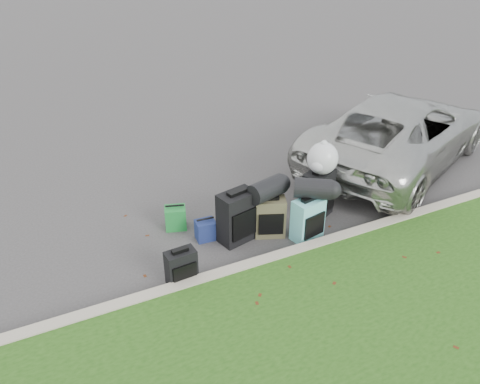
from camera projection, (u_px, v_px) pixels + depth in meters
name	position (u px, v px, depth m)	size (l,w,h in m)	color
ground	(251.00, 226.00, 7.46)	(120.00, 120.00, 0.00)	#383535
curb	(283.00, 257.00, 6.64)	(120.00, 0.18, 0.15)	#9E937F
suv	(399.00, 131.00, 9.16)	(2.26, 4.90, 1.36)	#B7B7B2
suitcase_small_black	(181.00, 267.00, 6.16)	(0.40, 0.22, 0.50)	black
suitcase_large_black_left	(237.00, 217.00, 6.96)	(0.56, 0.33, 0.80)	black
suitcase_olive	(270.00, 217.00, 7.12)	(0.46, 0.29, 0.63)	#3D3A26
suitcase_teal	(308.00, 219.00, 7.02)	(0.47, 0.28, 0.67)	#55ABAD
suitcase_large_black_right	(318.00, 194.00, 7.55)	(0.53, 0.32, 0.80)	black
tote_green	(176.00, 218.00, 7.34)	(0.32, 0.26, 0.37)	#1A792E
tote_navy	(206.00, 230.00, 7.09)	(0.29, 0.23, 0.32)	navy
duffel_left	(267.00, 189.00, 6.90)	(0.31, 0.31, 0.58)	black
duffel_right	(313.00, 189.00, 6.85)	(0.31, 0.31, 0.55)	black
trash_bag	(323.00, 158.00, 7.22)	(0.49, 0.49, 0.49)	silver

